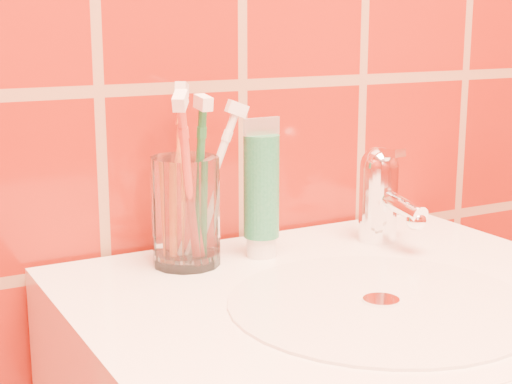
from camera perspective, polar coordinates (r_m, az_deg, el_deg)
glass_tumbler at (r=0.88m, az=-5.13°, el=-1.42°), size 0.09×0.09×0.12m
toothpaste_tube at (r=0.90m, az=0.39°, el=-0.04°), size 0.05×0.04×0.16m
faucet at (r=0.98m, az=9.08°, el=0.05°), size 0.05×0.11×0.12m
toothbrush_0 at (r=0.83m, az=-4.93°, el=0.47°), size 0.14×0.16×0.22m
toothbrush_1 at (r=0.89m, az=-5.56°, el=1.32°), size 0.10×0.12×0.22m
toothbrush_2 at (r=0.89m, az=-3.34°, el=0.63°), size 0.11×0.10×0.19m
toothbrush_3 at (r=0.86m, az=-4.17°, el=0.65°), size 0.03×0.08×0.20m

